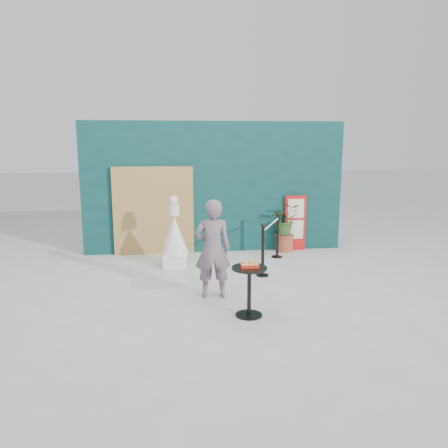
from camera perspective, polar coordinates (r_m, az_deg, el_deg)
The scene contains 10 objects.
ground at distance 7.43m, azimuth 1.09°, elevation -9.34°, with size 60.00×60.00×0.00m, color #ADAAA5.
back_wall at distance 10.16m, azimuth -1.29°, elevation 4.82°, with size 6.00×0.30×3.00m, color #0B3130.
bamboo_fence at distance 9.99m, azimuth -9.18°, elevation 1.69°, with size 1.80×0.08×2.00m, color tan.
woman at distance 7.16m, azimuth -1.49°, elevation -3.26°, with size 0.60×0.39×1.64m, color slate.
menu_board at distance 10.45m, azimuth 9.27°, elevation 0.14°, with size 0.50×0.07×1.30m.
statue at distance 9.04m, azimuth -6.50°, elevation -1.81°, with size 0.57×0.57×1.46m.
cafe_table at distance 6.48m, azimuth 3.32°, elevation -7.77°, with size 0.52×0.52×0.75m.
food_basket at distance 6.39m, azimuth 3.36°, elevation -5.31°, with size 0.26×0.19×0.11m.
planter at distance 10.30m, azimuth 7.92°, elevation 0.08°, with size 0.67×0.58×1.14m.
stanchion_barrier at distance 9.05m, azimuth 6.12°, elevation -2.44°, with size 0.84×1.54×1.03m.
Camera 1 is at (-0.95, -6.91, 2.56)m, focal length 35.00 mm.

